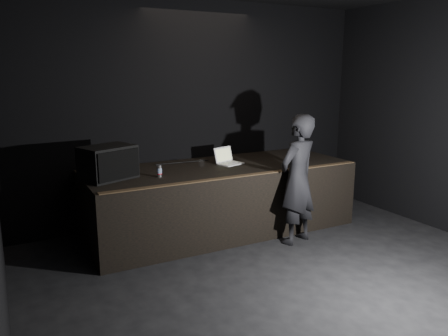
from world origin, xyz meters
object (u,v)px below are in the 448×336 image
object	(u,v)px
laptop	(227,159)
beer_can	(159,171)
stage_monitor	(108,163)
stage_riser	(220,198)
person	(297,180)

from	to	relation	value
laptop	beer_can	world-z (taller)	laptop
stage_monitor	beer_can	size ratio (longest dim) A/B	4.83
stage_riser	person	world-z (taller)	person
stage_riser	beer_can	distance (m)	1.22
stage_monitor	person	size ratio (longest dim) A/B	0.43
laptop	beer_can	distance (m)	1.27
stage_riser	beer_can	xyz separation A→B (m)	(-1.04, -0.24, 0.58)
stage_monitor	beer_can	bearing A→B (deg)	-39.72
beer_can	person	distance (m)	1.91
stage_monitor	beer_can	xyz separation A→B (m)	(0.63, -0.21, -0.14)
stage_riser	person	xyz separation A→B (m)	(0.72, -0.95, 0.42)
stage_riser	stage_monitor	size ratio (longest dim) A/B	5.09
stage_riser	stage_monitor	world-z (taller)	stage_monitor
stage_monitor	person	world-z (taller)	person
beer_can	person	world-z (taller)	person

